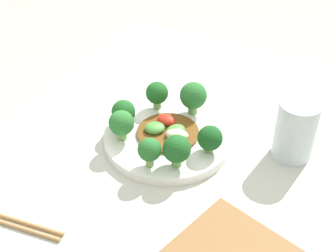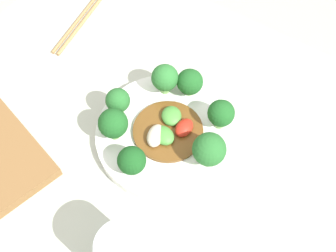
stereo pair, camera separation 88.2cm
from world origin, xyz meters
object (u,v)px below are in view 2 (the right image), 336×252
(broccoli_east, at_px, (209,150))
(plate, at_px, (168,135))
(broccoli_northeast, at_px, (221,114))
(broccoli_northwest, at_px, (165,78))
(broccoli_south, at_px, (133,162))
(stirfry_center, at_px, (167,130))
(broccoli_north, at_px, (190,82))
(broccoli_west, at_px, (118,101))
(chopsticks, at_px, (81,20))
(broccoli_southwest, at_px, (113,124))

(broccoli_east, bearing_deg, plate, 171.88)
(broccoli_northeast, relative_size, broccoli_east, 0.87)
(plate, relative_size, broccoli_northeast, 4.13)
(broccoli_northwest, distance_m, broccoli_south, 0.17)
(stirfry_center, bearing_deg, broccoli_east, -7.64)
(broccoli_north, xyz_separation_m, broccoli_west, (-0.08, -0.11, 0.00))
(broccoli_west, distance_m, broccoli_east, 0.18)
(broccoli_northeast, bearing_deg, broccoli_north, 158.95)
(broccoli_northeast, bearing_deg, stirfry_center, -137.79)
(broccoli_south, bearing_deg, chopsticks, 142.79)
(broccoli_northeast, xyz_separation_m, broccoli_east, (0.02, -0.07, 0.00))
(broccoli_west, bearing_deg, broccoli_northwest, 64.01)
(broccoli_north, height_order, broccoli_northeast, broccoli_northeast)
(plate, distance_m, broccoli_west, 0.11)
(broccoli_north, relative_size, broccoli_south, 1.00)
(broccoli_south, height_order, stirfry_center, broccoli_south)
(plate, distance_m, broccoli_south, 0.10)
(broccoli_west, bearing_deg, broccoli_southwest, -62.72)
(broccoli_north, distance_m, chopsticks, 0.30)
(broccoli_southwest, xyz_separation_m, broccoli_northwest, (0.02, 0.13, -0.00))
(broccoli_east, distance_m, stirfry_center, 0.10)
(plate, xyz_separation_m, broccoli_west, (-0.10, -0.01, 0.05))
(broccoli_northwest, relative_size, broccoli_east, 0.89)
(broccoli_west, bearing_deg, broccoli_south, -41.72)
(broccoli_east, bearing_deg, broccoli_southwest, -164.80)
(broccoli_southwest, distance_m, broccoli_northwest, 0.13)
(broccoli_northwest, bearing_deg, plate, -53.24)
(broccoli_north, relative_size, broccoli_east, 0.79)
(broccoli_southwest, distance_m, broccoli_northeast, 0.18)
(broccoli_west, bearing_deg, broccoli_east, 0.12)
(plate, xyz_separation_m, broccoli_east, (0.09, -0.01, 0.05))
(broccoli_northeast, bearing_deg, chopsticks, 168.69)
(plate, bearing_deg, broccoli_north, 98.65)
(broccoli_south, bearing_deg, broccoli_east, 40.79)
(broccoli_east, xyz_separation_m, chopsticks, (-0.40, 0.15, -0.06))
(broccoli_southwest, height_order, broccoli_west, broccoli_southwest)
(broccoli_southwest, xyz_separation_m, broccoli_north, (0.06, 0.15, -0.01))
(chopsticks, bearing_deg, plate, -23.93)
(broccoli_west, relative_size, chopsticks, 0.29)
(broccoli_south, relative_size, chopsticks, 0.28)
(plate, height_order, broccoli_southwest, broccoli_southwest)
(broccoli_southwest, distance_m, broccoli_south, 0.08)
(broccoli_northwest, bearing_deg, broccoli_southwest, -98.50)
(broccoli_west, height_order, broccoli_east, broccoli_east)
(broccoli_northwest, height_order, broccoli_northeast, broccoli_northwest)
(broccoli_west, bearing_deg, stirfry_center, 7.38)
(broccoli_southwest, distance_m, chopsticks, 0.31)
(plate, xyz_separation_m, broccoli_northeast, (0.07, 0.06, 0.05))
(broccoli_east, height_order, chopsticks, broccoli_east)
(broccoli_north, distance_m, broccoli_northeast, 0.09)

